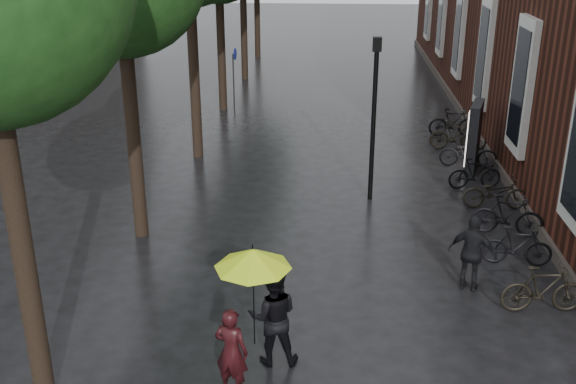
# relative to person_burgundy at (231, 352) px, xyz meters

# --- Properties ---
(person_burgundy) EXTENTS (0.64, 0.51, 1.53)m
(person_burgundy) POSITION_rel_person_burgundy_xyz_m (0.00, 0.00, 0.00)
(person_burgundy) COLOR black
(person_burgundy) RESTS_ON ground
(person_black) EXTENTS (0.91, 0.74, 1.76)m
(person_black) POSITION_rel_person_burgundy_xyz_m (0.58, 0.88, 0.12)
(person_black) COLOR black
(person_black) RESTS_ON ground
(lime_umbrella) EXTENTS (1.23, 1.23, 1.80)m
(lime_umbrella) POSITION_rel_person_burgundy_xyz_m (0.31, 0.46, 1.41)
(lime_umbrella) COLOR black
(lime_umbrella) RESTS_ON ground
(pedestrian_walking) EXTENTS (1.05, 0.76, 1.65)m
(pedestrian_walking) POSITION_rel_person_burgundy_xyz_m (4.35, 3.61, 0.06)
(pedestrian_walking) COLOR black
(pedestrian_walking) RESTS_ON ground
(parked_bicycles) EXTENTS (1.96, 12.32, 1.02)m
(parked_bicycles) POSITION_rel_person_burgundy_xyz_m (5.63, 8.99, -0.29)
(parked_bicycles) COLOR black
(parked_bicycles) RESTS_ON ground
(ad_lightbox) EXTENTS (0.31, 1.37, 2.07)m
(ad_lightbox) POSITION_rel_person_burgundy_xyz_m (5.73, 11.11, 0.27)
(ad_lightbox) COLOR black
(ad_lightbox) RESTS_ON ground
(lamp_post) EXTENTS (0.23, 0.23, 4.38)m
(lamp_post) POSITION_rel_person_burgundy_xyz_m (2.53, 8.42, 1.89)
(lamp_post) COLOR black
(lamp_post) RESTS_ON ground
(cycle_sign) EXTENTS (0.13, 0.46, 2.51)m
(cycle_sign) POSITION_rel_person_burgundy_xyz_m (-2.50, 17.59, 0.90)
(cycle_sign) COLOR #262628
(cycle_sign) RESTS_ON ground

